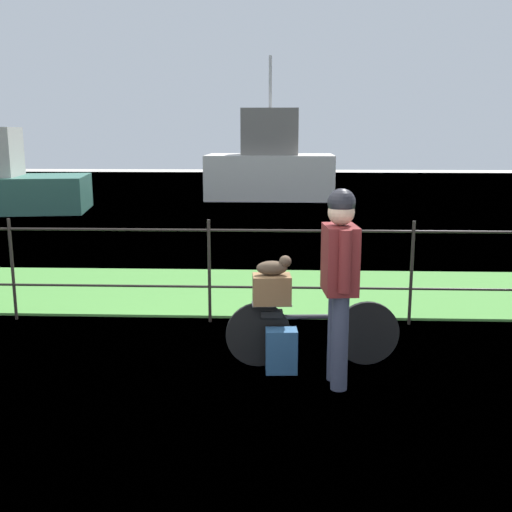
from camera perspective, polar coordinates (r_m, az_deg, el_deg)
ground_plane at (r=5.09m, az=-7.08°, el=-13.28°), size 60.00×60.00×0.00m
grass_strip at (r=8.27m, az=-3.26°, el=-3.23°), size 27.00×2.40×0.03m
harbor_water at (r=17.44m, az=-0.27°, el=4.61°), size 30.00×30.00×0.00m
iron_fence at (r=6.83m, az=-4.41°, el=-0.65°), size 18.04×0.04×1.18m
bicycle_main at (r=5.67m, az=5.13°, el=-7.08°), size 1.60×0.21×0.60m
wooden_crate at (r=5.51m, az=1.48°, el=-3.11°), size 0.36×0.28×0.26m
terrier_dog at (r=5.47m, az=1.76°, el=-1.00°), size 0.32×0.16×0.18m
cyclist_person at (r=5.08m, az=7.84°, el=-1.36°), size 0.29×0.54×1.68m
backpack_on_paving at (r=5.53m, az=2.39°, el=-8.87°), size 0.29×0.20×0.40m
moored_boat_mid at (r=19.66m, az=1.32°, el=8.44°), size 4.03×2.33×4.43m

